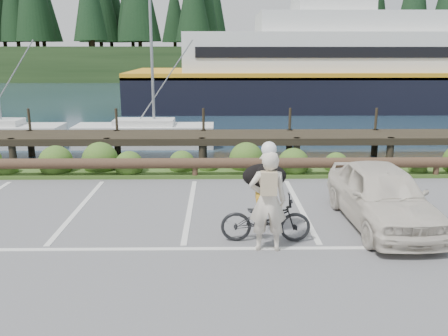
# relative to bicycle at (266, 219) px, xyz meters

# --- Properties ---
(ground) EXTENTS (72.00, 72.00, 0.00)m
(ground) POSITION_rel_bicycle_xyz_m (-1.58, 0.03, -0.45)
(ground) COLOR #59595C
(harbor_backdrop) EXTENTS (170.00, 160.00, 30.00)m
(harbor_backdrop) POSITION_rel_bicycle_xyz_m (-1.19, 78.55, -0.45)
(harbor_backdrop) COLOR #172A39
(harbor_backdrop) RESTS_ON ground
(vegetation_strip) EXTENTS (34.00, 1.60, 0.10)m
(vegetation_strip) POSITION_rel_bicycle_xyz_m (-1.58, 5.33, -0.40)
(vegetation_strip) COLOR #3D5B21
(vegetation_strip) RESTS_ON ground
(log_rail) EXTENTS (32.00, 0.30, 0.60)m
(log_rail) POSITION_rel_bicycle_xyz_m (-1.58, 4.63, -0.45)
(log_rail) COLOR #443021
(log_rail) RESTS_ON ground
(bicycle) EXTENTS (1.75, 0.65, 0.91)m
(bicycle) POSITION_rel_bicycle_xyz_m (0.00, 0.00, 0.00)
(bicycle) COLOR black
(bicycle) RESTS_ON ground
(cyclist) EXTENTS (0.70, 0.47, 1.89)m
(cyclist) POSITION_rel_bicycle_xyz_m (-0.01, -0.40, 0.49)
(cyclist) COLOR beige
(cyclist) RESTS_ON ground
(dog) EXTENTS (0.46, 0.89, 0.51)m
(dog) POSITION_rel_bicycle_xyz_m (0.02, 0.55, 0.71)
(dog) COLOR black
(dog) RESTS_ON bicycle
(parked_car) EXTENTS (1.68, 3.89, 1.31)m
(parked_car) POSITION_rel_bicycle_xyz_m (2.53, 0.87, 0.20)
(parked_car) COLOR beige
(parked_car) RESTS_ON ground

